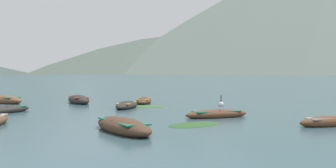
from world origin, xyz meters
TOP-DOWN VIEW (x-y plane):
  - ground_plane at (0.00, 1500.00)m, footprint 6000.00×6000.00m
  - mountain_1 at (-458.97, 1490.12)m, footprint 1021.52×1021.52m
  - mountain_2 at (175.62, 1434.51)m, footprint 1272.77×1272.77m
  - rowboat_0 at (-5.48, 25.13)m, footprint 2.65×4.15m
  - rowboat_1 at (-1.78, 20.77)m, footprint 1.78×3.62m
  - rowboat_2 at (7.13, 11.72)m, footprint 3.33×1.69m
  - rowboat_3 at (-8.48, 17.98)m, footprint 2.77×3.93m
  - rowboat_5 at (2.89, 15.11)m, footprint 3.52×2.03m
  - rowboat_6 at (-0.69, 25.02)m, footprint 1.35×4.20m
  - rowboat_7 at (-1.52, 10.59)m, footprint 2.94×4.26m
  - rowboat_8 at (-11.10, 25.63)m, footprint 4.27×4.06m
  - mooring_buoy at (4.48, 21.88)m, footprint 0.41×0.41m
  - weed_patch_0 at (1.42, 12.36)m, footprint 3.07×2.90m
  - weed_patch_3 at (-0.75, 21.74)m, footprint 3.34×2.23m

SIDE VIEW (x-z plane):
  - ground_plane at x=0.00m, z-range 0.00..0.00m
  - weed_patch_0 at x=1.42m, z-range -0.07..0.07m
  - weed_patch_3 at x=-0.75m, z-range -0.07..0.07m
  - mooring_buoy at x=4.48m, z-range -0.33..0.52m
  - rowboat_3 at x=-8.48m, z-range -0.09..0.41m
  - rowboat_5 at x=2.89m, z-range -0.09..0.41m
  - rowboat_6 at x=-0.69m, z-range -0.10..0.42m
  - rowboat_2 at x=7.13m, z-range -0.10..0.43m
  - rowboat_1 at x=-1.78m, z-range -0.10..0.44m
  - rowboat_7 at x=-1.52m, z-range -0.13..0.54m
  - rowboat_8 at x=-11.10m, z-range -0.14..0.60m
  - rowboat_0 at x=-5.48m, z-range -0.14..0.61m
  - mountain_1 at x=-458.97m, z-range 0.00..303.46m
  - mountain_2 at x=175.62m, z-range 0.00..342.81m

